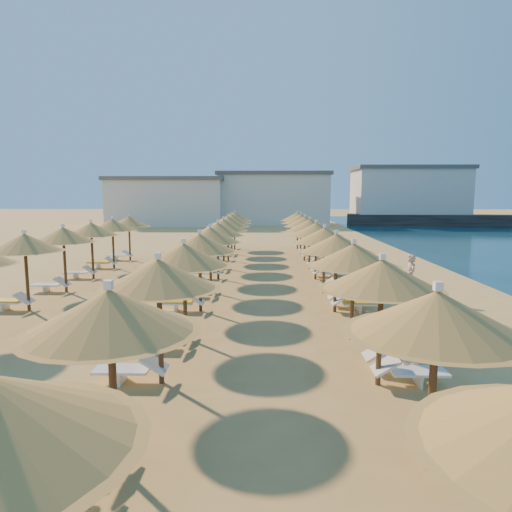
{
  "coord_description": "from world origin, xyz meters",
  "views": [
    {
      "loc": [
        -0.46,
        -17.83,
        4.29
      ],
      "look_at": [
        -0.87,
        4.0,
        1.3
      ],
      "focal_mm": 32.0,
      "sensor_mm": 36.0,
      "label": 1
    }
  ],
  "objects_px": {
    "beachgoer_a": "(410,276)",
    "beachgoer_b": "(334,259)",
    "jetty": "(462,221)",
    "parasol_row_east": "(325,236)",
    "parasol_row_west": "(210,236)"
  },
  "relations": [
    {
      "from": "jetty",
      "to": "beachgoer_b",
      "type": "xyz_separation_m",
      "value": [
        -22.64,
        -37.3,
        0.09
      ]
    },
    {
      "from": "jetty",
      "to": "beachgoer_a",
      "type": "relative_size",
      "value": 16.5
    },
    {
      "from": "parasol_row_west",
      "to": "beachgoer_b",
      "type": "height_order",
      "value": "parasol_row_west"
    },
    {
      "from": "jetty",
      "to": "parasol_row_west",
      "type": "relative_size",
      "value": 0.86
    },
    {
      "from": "beachgoer_b",
      "to": "parasol_row_east",
      "type": "bearing_deg",
      "value": -61.49
    },
    {
      "from": "beachgoer_a",
      "to": "parasol_row_east",
      "type": "bearing_deg",
      "value": -109.25
    },
    {
      "from": "jetty",
      "to": "parasol_row_west",
      "type": "height_order",
      "value": "parasol_row_west"
    },
    {
      "from": "parasol_row_east",
      "to": "beachgoer_b",
      "type": "distance_m",
      "value": 4.84
    },
    {
      "from": "beachgoer_a",
      "to": "beachgoer_b",
      "type": "height_order",
      "value": "beachgoer_a"
    },
    {
      "from": "parasol_row_east",
      "to": "beachgoer_a",
      "type": "height_order",
      "value": "parasol_row_east"
    },
    {
      "from": "beachgoer_b",
      "to": "jetty",
      "type": "bearing_deg",
      "value": 101.08
    },
    {
      "from": "jetty",
      "to": "parasol_row_east",
      "type": "xyz_separation_m",
      "value": [
        -23.73,
        -41.72,
        1.73
      ]
    },
    {
      "from": "parasol_row_west",
      "to": "beachgoer_b",
      "type": "distance_m",
      "value": 7.64
    },
    {
      "from": "parasol_row_west",
      "to": "beachgoer_b",
      "type": "bearing_deg",
      "value": 36.37
    },
    {
      "from": "parasol_row_west",
      "to": "beachgoer_a",
      "type": "xyz_separation_m",
      "value": [
        8.35,
        -0.92,
        -1.57
      ]
    }
  ]
}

